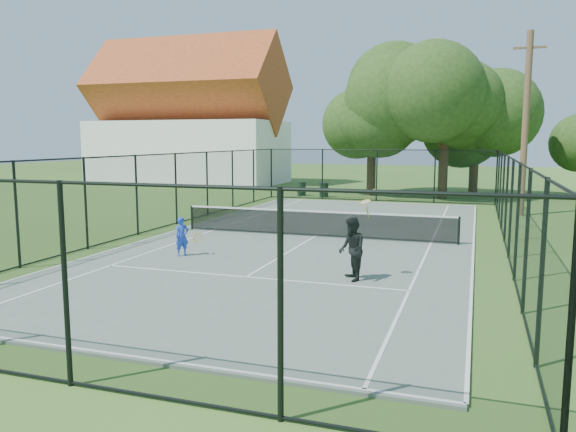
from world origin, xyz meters
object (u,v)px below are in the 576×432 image
(tennis_net, at_px, (315,222))
(player_black, at_px, (352,249))
(trash_bin_left, at_px, (302,189))
(player_blue, at_px, (182,237))
(utility_pole, at_px, (525,123))
(trash_bin_right, at_px, (324,190))

(tennis_net, distance_m, player_black, 6.42)
(trash_bin_left, bearing_deg, tennis_net, -70.95)
(player_blue, bearing_deg, utility_pole, 52.52)
(trash_bin_right, bearing_deg, player_black, -73.12)
(trash_bin_left, height_order, player_black, player_black)
(tennis_net, height_order, player_blue, player_blue)
(trash_bin_right, bearing_deg, trash_bin_left, 162.44)
(player_blue, bearing_deg, player_black, -13.39)
(player_blue, distance_m, player_black, 5.65)
(tennis_net, height_order, trash_bin_right, tennis_net)
(player_blue, relative_size, player_black, 0.52)
(trash_bin_left, distance_m, trash_bin_right, 1.69)
(trash_bin_left, xyz_separation_m, player_blue, (2.20, -19.25, 0.21))
(tennis_net, distance_m, trash_bin_left, 15.55)
(utility_pole, bearing_deg, trash_bin_left, 155.65)
(tennis_net, height_order, utility_pole, utility_pole)
(utility_pole, relative_size, player_blue, 7.16)
(trash_bin_left, xyz_separation_m, trash_bin_right, (1.62, -0.51, 0.01))
(tennis_net, xyz_separation_m, trash_bin_right, (-3.46, 14.19, -0.12))
(utility_pole, xyz_separation_m, player_black, (-4.89, -14.86, -3.43))
(tennis_net, xyz_separation_m, trash_bin_left, (-5.08, 14.70, -0.14))
(trash_bin_left, bearing_deg, player_black, -69.47)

